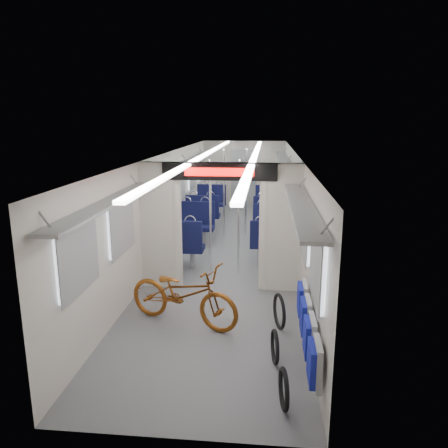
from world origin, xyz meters
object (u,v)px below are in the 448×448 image
bike_hoop_c (279,313)px  seat_bay_far_right (270,206)px  bicycle (183,294)px  stanchion_far_left (224,193)px  stanchion_near_right (239,219)px  flip_bench (308,326)px  seat_bay_near_left (189,230)px  seat_bay_near_right (271,230)px  stanchion_near_left (211,219)px  stanchion_far_right (246,193)px  seat_bay_far_left (207,204)px  bike_hoop_b (275,349)px  bike_hoop_a (284,391)px

bike_hoop_c → seat_bay_far_right: (-0.11, 6.68, 0.31)m
bicycle → stanchion_far_left: bearing=19.5°
seat_bay_far_right → stanchion_near_right: bearing=-98.3°
flip_bench → seat_bay_near_left: (-2.29, 4.60, -0.01)m
bicycle → seat_bay_near_left: bearing=29.5°
seat_bay_near_right → bicycle: bearing=-109.1°
seat_bay_near_left → stanchion_near_left: (0.69, -1.38, 0.58)m
bicycle → stanchion_far_right: size_ratio=0.80×
stanchion_near_left → stanchion_far_left: 3.04m
bicycle → bike_hoop_c: size_ratio=3.39×
seat_bay_near_right → seat_bay_far_left: (-1.87, 2.85, 0.02)m
flip_bench → stanchion_near_left: (-1.60, 3.22, 0.57)m
flip_bench → stanchion_far_right: 6.56m
flip_bench → bike_hoop_c: bearing=106.0°
bike_hoop_c → stanchion_near_left: bearing=121.1°
bike_hoop_c → stanchion_far_right: 5.50m
stanchion_near_left → stanchion_near_right: same height
bicycle → bike_hoop_c: (1.44, -0.02, -0.24)m
bicycle → seat_bay_far_left: bearing=25.4°
seat_bay_near_right → seat_bay_far_left: size_ratio=0.92×
seat_bay_near_right → seat_bay_far_right: bearing=90.0°
bicycle → stanchion_near_right: bearing=3.8°
flip_bench → seat_bay_near_left: 5.14m
stanchion_near_left → bicycle: bearing=-93.9°
seat_bay_near_right → seat_bay_far_left: 3.41m
flip_bench → stanchion_near_left: size_ratio=0.90×
bicycle → seat_bay_near_left: size_ratio=0.82×
bike_hoop_b → stanchion_far_right: 6.44m
bike_hoop_a → seat_bay_far_left: seat_bay_far_left is taller
bike_hoop_b → stanchion_far_left: (-1.25, 6.16, 0.95)m
bike_hoop_b → seat_bay_far_right: seat_bay_far_right is taller
stanchion_far_right → seat_bay_near_right: bearing=-66.5°
bike_hoop_b → seat_bay_far_left: 7.91m
stanchion_far_left → stanchion_far_right: bearing=17.7°
stanchion_far_left → stanchion_near_left: bearing=-89.3°
flip_bench → seat_bay_far_right: 7.76m
flip_bench → stanchion_far_left: size_ratio=0.90×
seat_bay_far_right → stanchion_far_right: stanchion_far_right is taller
seat_bay_near_left → stanchion_near_right: stanchion_near_right is taller
bike_hoop_c → flip_bench: bearing=-74.0°
stanchion_far_right → stanchion_near_left: bearing=-99.3°
bike_hoop_b → seat_bay_near_right: (-0.03, 4.82, 0.33)m
stanchion_near_left → seat_bay_near_right: bearing=55.3°
seat_bay_near_left → bike_hoop_b: bearing=-67.1°
flip_bench → seat_bay_far_right: (-0.42, 7.75, -0.02)m
bike_hoop_a → bike_hoop_c: 1.86m
bicycle → seat_bay_far_left: size_ratio=0.85×
seat_bay_near_right → stanchion_near_right: (-0.64, -1.59, 0.62)m
bike_hoop_a → stanchion_far_left: (-1.33, 7.05, 0.94)m
seat_bay_near_right → stanchion_far_left: size_ratio=0.86×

